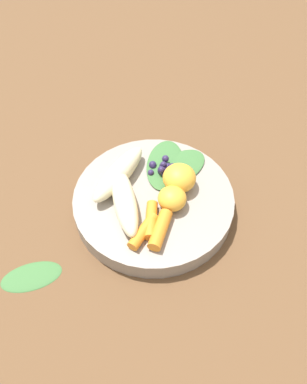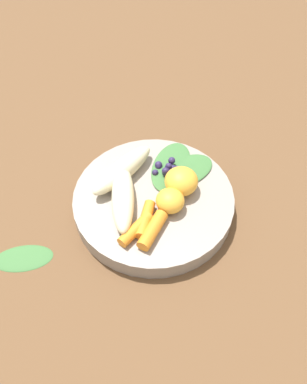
# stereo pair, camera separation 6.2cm
# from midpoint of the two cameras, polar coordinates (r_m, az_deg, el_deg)

# --- Properties ---
(ground_plane) EXTENTS (2.40, 2.40, 0.00)m
(ground_plane) POSITION_cam_midpoint_polar(r_m,az_deg,el_deg) (0.65, 2.72, -2.40)
(ground_plane) COLOR brown
(bowl) EXTENTS (0.25, 0.25, 0.03)m
(bowl) POSITION_cam_midpoint_polar(r_m,az_deg,el_deg) (0.64, 2.77, -1.59)
(bowl) COLOR gray
(bowl) RESTS_ON ground_plane
(banana_peeled_left) EXTENTS (0.13, 0.09, 0.03)m
(banana_peeled_left) POSITION_cam_midpoint_polar(r_m,az_deg,el_deg) (0.60, -1.46, -0.96)
(banana_peeled_left) COLOR beige
(banana_peeled_left) RESTS_ON bowl
(banana_peeled_right) EXTENTS (0.13, 0.06, 0.03)m
(banana_peeled_right) POSITION_cam_midpoint_polar(r_m,az_deg,el_deg) (0.64, -1.66, 3.01)
(banana_peeled_right) COLOR beige
(banana_peeled_right) RESTS_ON bowl
(orange_segment_near) EXTENTS (0.05, 0.05, 0.04)m
(orange_segment_near) POSITION_cam_midpoint_polar(r_m,az_deg,el_deg) (0.62, 6.80, 1.36)
(orange_segment_near) COLOR #F4A833
(orange_segment_near) RESTS_ON bowl
(orange_segment_far) EXTENTS (0.04, 0.04, 0.03)m
(orange_segment_far) POSITION_cam_midpoint_polar(r_m,az_deg,el_deg) (0.60, 5.31, -1.43)
(orange_segment_far) COLOR #F4A833
(orange_segment_far) RESTS_ON bowl
(carrot_front) EXTENTS (0.06, 0.03, 0.02)m
(carrot_front) POSITION_cam_midpoint_polar(r_m,az_deg,el_deg) (0.58, 0.50, -5.52)
(carrot_front) COLOR orange
(carrot_front) RESTS_ON bowl
(carrot_mid_left) EXTENTS (0.06, 0.03, 0.02)m
(carrot_mid_left) POSITION_cam_midpoint_polar(r_m,az_deg,el_deg) (0.59, 1.84, -4.09)
(carrot_mid_left) COLOR orange
(carrot_mid_left) RESTS_ON bowl
(carrot_mid_right) EXTENTS (0.06, 0.02, 0.02)m
(carrot_mid_right) POSITION_cam_midpoint_polar(r_m,az_deg,el_deg) (0.58, 2.92, -5.63)
(carrot_mid_right) COLOR orange
(carrot_mid_right) RESTS_ON bowl
(blueberry_pile) EXTENTS (0.04, 0.05, 0.02)m
(blueberry_pile) POSITION_cam_midpoint_polar(r_m,az_deg,el_deg) (0.65, 4.67, 3.10)
(blueberry_pile) COLOR #2D234C
(blueberry_pile) RESTS_ON bowl
(kale_leaf_left) EXTENTS (0.12, 0.10, 0.01)m
(kale_leaf_left) POSITION_cam_midpoint_polar(r_m,az_deg,el_deg) (0.66, 7.16, 2.83)
(kale_leaf_left) COLOR #3D7038
(kale_leaf_left) RESTS_ON bowl
(kale_leaf_right) EXTENTS (0.12, 0.08, 0.01)m
(kale_leaf_right) POSITION_cam_midpoint_polar(r_m,az_deg,el_deg) (0.66, 5.53, 3.38)
(kale_leaf_right) COLOR #3D7038
(kale_leaf_right) RESTS_ON bowl
(kale_leaf_stray) EXTENTS (0.09, 0.10, 0.01)m
(kale_leaf_stray) POSITION_cam_midpoint_polar(r_m,az_deg,el_deg) (0.62, -15.31, -9.16)
(kale_leaf_stray) COLOR #3D7038
(kale_leaf_stray) RESTS_ON ground_plane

